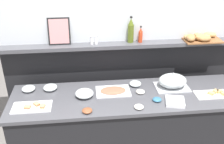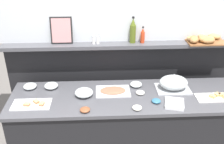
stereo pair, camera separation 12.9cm
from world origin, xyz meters
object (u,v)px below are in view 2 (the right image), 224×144
sandwich_platter_rear (32,104)px  serving_cloche (173,83)px  salt_shaker (94,40)px  cold_cuts_platter (113,91)px  glass_bowl_medium (51,86)px  olive_oil_bottle (133,31)px  condiment_bowl_teal (140,93)px  sandwich_platter_side (215,97)px  framed_picture (61,30)px  glass_bowl_large (136,84)px  glass_bowl_small (84,93)px  condiment_bowl_red (156,101)px  glass_bowl_extra (30,86)px  condiment_bowl_dark (85,110)px  bread_basket (204,39)px  hot_sauce_bottle (143,36)px  napkin_stack (174,104)px  pepper_shaker (98,40)px  condiment_bowl_cream (137,108)px

sandwich_platter_rear → serving_cloche: size_ratio=1.04×
sandwich_platter_rear → salt_shaker: salt_shaker is taller
cold_cuts_platter → glass_bowl_medium: (-0.63, 0.11, 0.02)m
olive_oil_bottle → salt_shaker: size_ratio=3.17×
sandwich_platter_rear → condiment_bowl_teal: (1.02, 0.14, 0.01)m
cold_cuts_platter → serving_cloche: (0.61, 0.02, 0.06)m
sandwich_platter_side → framed_picture: (-1.49, 0.54, 0.51)m
glass_bowl_large → glass_bowl_small: 0.55m
condiment_bowl_teal → condiment_bowl_red: 0.20m
cold_cuts_platter → glass_bowl_extra: (-0.84, 0.11, 0.01)m
glass_bowl_medium → salt_shaker: 0.64m
glass_bowl_small → condiment_bowl_dark: bearing=-85.6°
glass_bowl_small → glass_bowl_extra: size_ratio=1.33×
condiment_bowl_dark → bread_basket: bread_basket is taller
cold_cuts_platter → condiment_bowl_dark: 0.41m
hot_sauce_bottle → glass_bowl_medium: bearing=-165.8°
framed_picture → olive_oil_bottle: bearing=-1.3°
sandwich_platter_side → condiment_bowl_teal: 0.71m
framed_picture → salt_shaker: bearing=-6.7°
sandwich_platter_side → napkin_stack: size_ratio=1.91×
cold_cuts_platter → framed_picture: 0.82m
sandwich_platter_rear → glass_bowl_large: size_ratio=2.88×
olive_oil_bottle → napkin_stack: bearing=-62.5°
bread_basket → pepper_shaker: bearing=179.0°
glass_bowl_extra → cold_cuts_platter: bearing=-7.3°
sandwich_platter_rear → bread_basket: bearing=16.5°
sandwich_platter_rear → condiment_bowl_cream: 0.96m
sandwich_platter_rear → pepper_shaker: size_ratio=4.05×
sandwich_platter_side → framed_picture: size_ratio=1.16×
glass_bowl_medium → olive_oil_bottle: olive_oil_bottle is taller
cold_cuts_platter → glass_bowl_large: glass_bowl_large is taller
glass_bowl_medium → condiment_bowl_dark: glass_bowl_medium is taller
sandwich_platter_rear → olive_oil_bottle: size_ratio=1.28×
serving_cloche → condiment_bowl_teal: (-0.34, -0.07, -0.06)m
glass_bowl_small → framed_picture: framed_picture is taller
glass_bowl_extra → hot_sauce_bottle: bearing=11.6°
olive_oil_bottle → bread_basket: olive_oil_bottle is taller
glass_bowl_medium → glass_bowl_small: bearing=-25.6°
cold_cuts_platter → hot_sauce_bottle: bearing=46.7°
hot_sauce_bottle → condiment_bowl_teal: bearing=-98.7°
olive_oil_bottle → framed_picture: framed_picture is taller
glass_bowl_large → condiment_bowl_red: (0.15, -0.30, -0.01)m
cold_cuts_platter → framed_picture: size_ratio=1.22×
serving_cloche → salt_shaker: bearing=157.9°
condiment_bowl_dark → condiment_bowl_cream: (0.47, 0.01, -0.00)m
glass_bowl_medium → condiment_bowl_red: bearing=-17.0°
cold_cuts_platter → hot_sauce_bottle: 0.66m
glass_bowl_large → condiment_bowl_red: glass_bowl_large is taller
sandwich_platter_rear → glass_bowl_extra: glass_bowl_extra is taller
serving_cloche → condiment_bowl_cream: bearing=-141.6°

